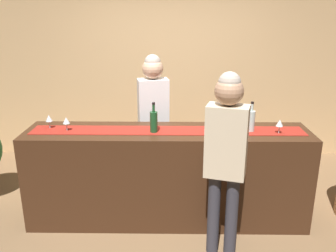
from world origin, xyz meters
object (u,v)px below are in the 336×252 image
wine_bottle_green (154,121)px  wine_bottle_clear (251,120)px  wine_glass_near_customer (280,123)px  wine_glass_mid_counter (66,121)px  wine_glass_far_end (49,119)px  customer_sipping (226,148)px  bartender (153,111)px

wine_bottle_green → wine_bottle_clear: size_ratio=1.00×
wine_glass_near_customer → wine_glass_mid_counter: size_ratio=1.00×
wine_bottle_green → wine_glass_far_end: 1.07m
wine_glass_near_customer → customer_sipping: size_ratio=0.09×
wine_bottle_clear → wine_glass_mid_counter: wine_bottle_clear is taller
wine_glass_mid_counter → bartender: size_ratio=0.09×
wine_bottle_clear → wine_glass_near_customer: 0.27m
wine_bottle_clear → bartender: bearing=149.4°
bartender → customer_sipping: customer_sipping is taller
wine_bottle_green → customer_sipping: bearing=-39.6°
wine_bottle_green → bartender: size_ratio=0.18×
wine_glass_far_end → wine_glass_near_customer: bearing=-3.2°
wine_glass_far_end → wine_bottle_clear: bearing=-1.7°
wine_glass_near_customer → customer_sipping: bearing=-139.4°
wine_glass_mid_counter → customer_sipping: customer_sipping is taller
wine_bottle_clear → wine_glass_mid_counter: bearing=-179.6°
wine_glass_near_customer → wine_glass_far_end: size_ratio=1.00×
wine_bottle_clear → wine_glass_far_end: (-2.02, 0.06, -0.01)m
wine_bottle_green → wine_glass_mid_counter: wine_bottle_green is taller
wine_glass_far_end → customer_sipping: (1.70, -0.63, -0.06)m
wine_glass_near_customer → bartender: (-1.26, 0.66, -0.06)m
customer_sipping → wine_glass_mid_counter: bearing=175.9°
wine_glass_mid_counter → bartender: bearing=36.1°
wine_glass_near_customer → wine_glass_mid_counter: bearing=178.5°
wine_bottle_green → bartender: 0.64m
wine_bottle_green → customer_sipping: customer_sipping is taller
wine_bottle_clear → bartender: 1.16m
wine_glass_mid_counter → wine_glass_far_end: same height
wine_glass_far_end → bartender: bearing=27.3°
wine_bottle_clear → wine_glass_far_end: 2.02m
wine_bottle_green → wine_glass_far_end: bearing=174.4°
wine_bottle_clear → wine_glass_near_customer: size_ratio=2.10×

